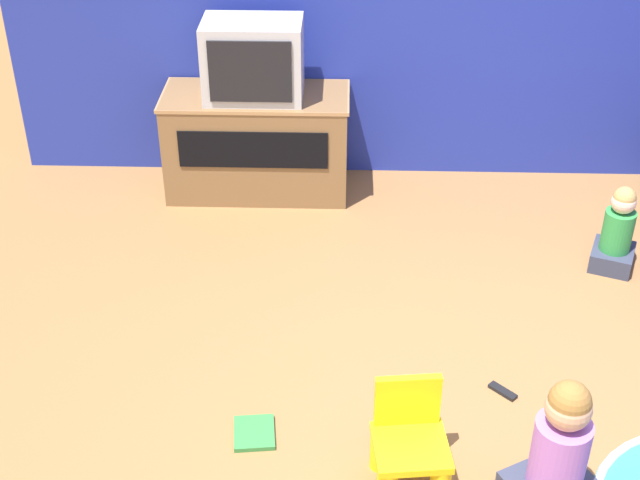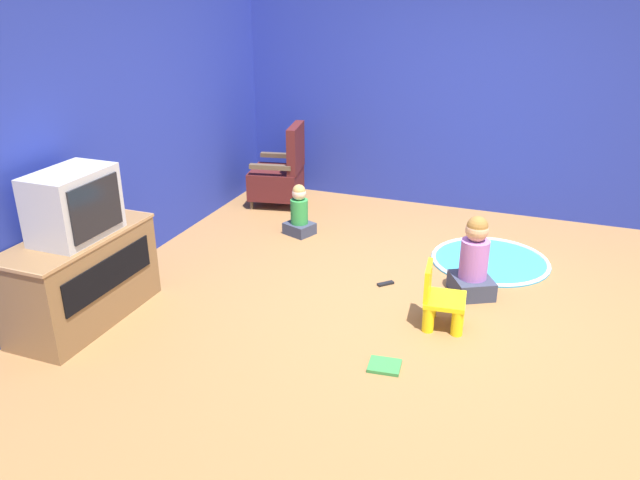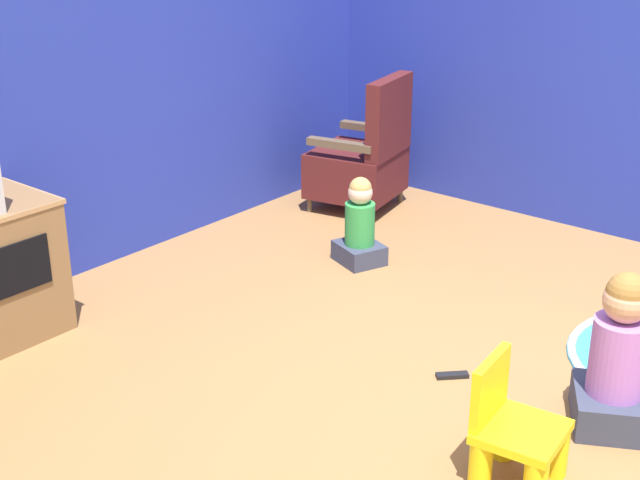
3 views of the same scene
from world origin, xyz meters
TOP-DOWN VIEW (x-y plane):
  - ground_plane at (0.00, 0.00)m, footprint 30.00×30.00m
  - tv_cabinet at (-1.33, 2.21)m, footprint 1.22×0.54m
  - television at (-1.33, 2.17)m, footprint 0.62×0.41m
  - yellow_kid_chair at (-0.45, -0.37)m, footprint 0.35×0.34m
  - child_watching_left at (0.15, -0.52)m, footprint 0.46×0.44m
  - child_watching_center at (0.86, 1.34)m, footprint 0.32×0.34m
  - book at (-1.15, -0.13)m, footprint 0.21×0.24m
  - remote_control at (0.05, 0.20)m, footprint 0.14×0.14m

SIDE VIEW (x-z plane):
  - ground_plane at x=0.00m, z-range 0.00..0.00m
  - remote_control at x=0.05m, z-range 0.00..0.02m
  - book at x=-1.15m, z-range 0.00..0.02m
  - yellow_kid_chair at x=-0.45m, z-range -0.05..0.43m
  - child_watching_center at x=0.86m, z-range -0.04..0.50m
  - child_watching_left at x=0.15m, z-range -0.05..0.65m
  - tv_cabinet at x=-1.33m, z-range 0.01..0.71m
  - television at x=-1.33m, z-range 0.70..1.20m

